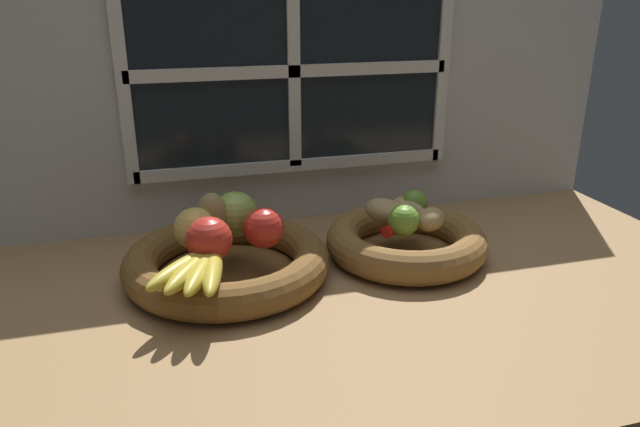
{
  "coord_description": "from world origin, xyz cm",
  "views": [
    {
      "loc": [
        -27.22,
        -87.89,
        45.91
      ],
      "look_at": [
        -1.35,
        3.89,
        10.0
      ],
      "focal_mm": 33.46,
      "sensor_mm": 36.0,
      "label": 1
    }
  ],
  "objects": [
    {
      "name": "lime_far",
      "position": [
        17.78,
        7.55,
        8.63
      ],
      "size": [
        5.27,
        5.27,
        5.27
      ],
      "primitive_type": "sphere",
      "color": "olive",
      "rests_on": "fruit_bowl_right"
    },
    {
      "name": "banana_bunch_front",
      "position": [
        -23.05,
        -6.94,
        7.44
      ],
      "size": [
        13.14,
        16.81,
        2.88
      ],
      "color": "gold",
      "rests_on": "fruit_bowl_left"
    },
    {
      "name": "potato_small",
      "position": [
        17.96,
        0.87,
        8.03
      ],
      "size": [
        7.7,
        7.29,
        4.07
      ],
      "primitive_type": "ellipsoid",
      "rotation": [
        0.0,
        0.0,
        0.61
      ],
      "color": "tan",
      "rests_on": "fruit_bowl_right"
    },
    {
      "name": "chili_pepper",
      "position": [
        13.9,
        2.02,
        7.1
      ],
      "size": [
        10.79,
        7.14,
        2.21
      ],
      "primitive_type": "cone",
      "rotation": [
        0.0,
        1.57,
        0.49
      ],
      "color": "red",
      "rests_on": "fruit_bowl_right"
    },
    {
      "name": "apple_red_front",
      "position": [
        -20.72,
        -1.53,
        9.61
      ],
      "size": [
        7.22,
        7.22,
        7.22
      ],
      "primitive_type": "sphere",
      "color": "red",
      "rests_on": "fruit_bowl_left"
    },
    {
      "name": "potato_oblong",
      "position": [
        11.54,
        6.53,
        8.21
      ],
      "size": [
        8.59,
        9.58,
        4.42
      ],
      "primitive_type": "ellipsoid",
      "rotation": [
        0.0,
        0.0,
        5.16
      ],
      "color": "tan",
      "rests_on": "fruit_bowl_right"
    },
    {
      "name": "lime_near",
      "position": [
        12.5,
        0.23,
        8.73
      ],
      "size": [
        5.47,
        5.47,
        5.47
      ],
      "primitive_type": "sphere",
      "color": "#6B9E33",
      "rests_on": "fruit_bowl_right"
    },
    {
      "name": "potato_back",
      "position": [
        16.83,
        8.04,
        8.09
      ],
      "size": [
        8.01,
        5.4,
        4.19
      ],
      "primitive_type": "ellipsoid",
      "rotation": [
        0.0,
        0.0,
        3.28
      ],
      "color": "tan",
      "rests_on": "fruit_bowl_right"
    },
    {
      "name": "ground_plane",
      "position": [
        0.0,
        0.0,
        -1.5
      ],
      "size": [
        140.0,
        90.0,
        3.0
      ],
      "primitive_type": "cube",
      "color": "#9E774C"
    },
    {
      "name": "fruit_bowl_right",
      "position": [
        14.94,
        3.89,
        2.83
      ],
      "size": [
        29.23,
        29.23,
        6.0
      ],
      "color": "brown",
      "rests_on": "ground_plane"
    },
    {
      "name": "apple_golden_left",
      "position": [
        -22.42,
        4.03,
        9.48
      ],
      "size": [
        6.97,
        6.97,
        6.97
      ],
      "primitive_type": "sphere",
      "color": "#DBB756",
      "rests_on": "fruit_bowl_left"
    },
    {
      "name": "apple_green_back",
      "position": [
        -15.33,
        7.72,
        9.91
      ],
      "size": [
        7.83,
        7.83,
        7.83
      ],
      "primitive_type": "sphere",
      "color": "#99B74C",
      "rests_on": "fruit_bowl_left"
    },
    {
      "name": "back_wall",
      "position": [
        0.0,
        29.77,
        27.88
      ],
      "size": [
        140.0,
        4.6,
        55.0
      ],
      "color": "silver",
      "rests_on": "ground_plane"
    },
    {
      "name": "potato_large",
      "position": [
        14.94,
        3.89,
        8.3
      ],
      "size": [
        7.94,
        7.55,
        4.61
      ],
      "primitive_type": "ellipsoid",
      "rotation": [
        0.0,
        0.0,
        2.5
      ],
      "color": "tan",
      "rests_on": "fruit_bowl_right"
    },
    {
      "name": "pear_brown",
      "position": [
        -19.35,
        6.2,
        10.27
      ],
      "size": [
        7.71,
        7.71,
        8.54
      ],
      "primitive_type": "ellipsoid",
      "rotation": [
        0.0,
        0.0,
        5.5
      ],
      "color": "olive",
      "rests_on": "fruit_bowl_left"
    },
    {
      "name": "apple_red_right",
      "position": [
        -11.59,
        1.49,
        9.39
      ],
      "size": [
        6.78,
        6.78,
        6.78
      ],
      "primitive_type": "sphere",
      "color": "red",
      "rests_on": "fruit_bowl_left"
    },
    {
      "name": "fruit_bowl_left",
      "position": [
        -17.63,
        3.89,
        2.82
      ],
      "size": [
        34.61,
        34.61,
        6.0
      ],
      "color": "brown",
      "rests_on": "ground_plane"
    }
  ]
}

